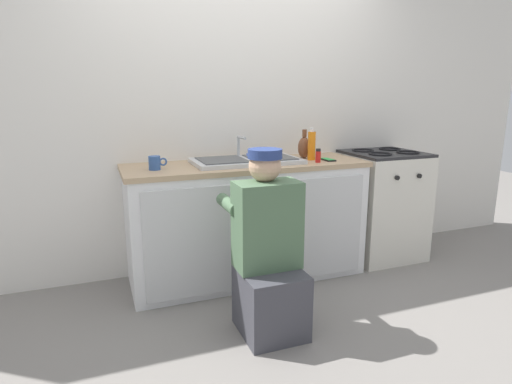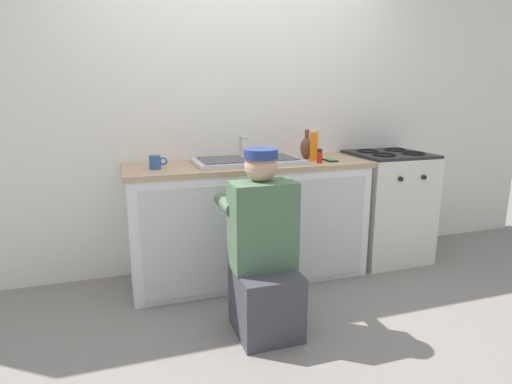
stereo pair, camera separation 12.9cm
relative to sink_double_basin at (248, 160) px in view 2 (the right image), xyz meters
name	(u,v)px [view 2 (the right image)]	position (x,y,z in m)	size (l,w,h in m)	color
ground_plane	(260,291)	(0.00, -0.30, -0.92)	(12.00, 12.00, 0.00)	gray
back_wall	(235,114)	(0.00, 0.35, 0.33)	(6.00, 0.10, 2.50)	silver
counter_cabinet	(248,223)	(0.00, -0.01, -0.49)	(1.78, 0.62, 0.87)	white
countertop	(248,165)	(0.00, 0.00, -0.04)	(1.82, 0.62, 0.04)	tan
sink_double_basin	(248,160)	(0.00, 0.00, 0.00)	(0.80, 0.44, 0.19)	silver
stove_range	(386,206)	(1.25, 0.00, -0.46)	(0.62, 0.62, 0.94)	silver
plumber_person	(264,258)	(-0.15, -0.80, -0.46)	(0.42, 0.61, 1.10)	#3F3F47
soap_bottle_orange	(314,146)	(0.53, -0.04, 0.09)	(0.06, 0.06, 0.25)	orange
spice_bottle_red	(320,156)	(0.51, -0.17, 0.03)	(0.04, 0.04, 0.10)	red
cell_phone	(330,160)	(0.64, -0.11, -0.01)	(0.07, 0.14, 0.01)	black
vase_decorative	(307,147)	(0.51, 0.06, 0.07)	(0.10, 0.10, 0.23)	brown
coffee_mug	(155,162)	(-0.68, -0.06, 0.03)	(0.13, 0.08, 0.09)	#335699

